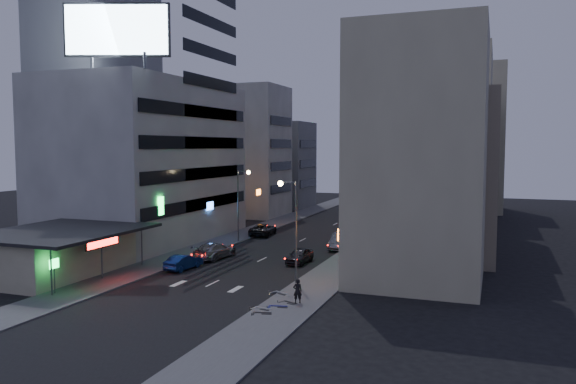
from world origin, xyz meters
The scene contains 29 objects.
ground centered at (0.00, 0.00, 0.00)m, with size 180.00×180.00×0.00m, color black.
sidewalk_left centered at (-8.00, 30.00, 0.06)m, with size 4.00×120.00×0.12m, color #4C4C4F.
sidewalk_right centered at (8.00, 30.00, 0.06)m, with size 4.00×120.00×0.12m, color #4C4C4F.
food_court centered at (-13.90, 2.00, 1.98)m, with size 11.00×13.00×3.88m.
white_building centered at (-17.00, 20.00, 9.00)m, with size 14.00×24.00×18.00m, color silver.
grey_tower centered at (-26.00, 23.00, 17.00)m, with size 10.00×14.00×34.00m, color slate.
shophouse_near centered at (15.00, 10.50, 10.00)m, with size 10.00×11.00×20.00m, color beige.
shophouse_mid centered at (15.50, 22.00, 8.00)m, with size 11.00×12.00×16.00m, color gray.
shophouse_far centered at (15.00, 35.00, 11.00)m, with size 10.00×14.00×22.00m, color beige.
far_left_a centered at (-15.50, 45.00, 10.00)m, with size 11.00×10.00×20.00m, color silver.
far_left_b centered at (-16.00, 58.00, 7.50)m, with size 12.00×10.00×15.00m, color slate.
far_right_a centered at (15.50, 50.00, 9.00)m, with size 11.00×12.00×18.00m, color gray.
far_right_b centered at (16.00, 64.00, 12.00)m, with size 12.00×12.00×24.00m, color beige.
billboard centered at (-12.99, 9.97, 21.66)m, with size 9.52×3.75×6.20m.
street_lamp_right_near centered at (5.90, 6.00, 5.36)m, with size 1.60×0.44×8.02m.
street_lamp_left centered at (-5.90, 22.00, 5.36)m, with size 1.60×0.44×8.02m.
street_lamp_right_far centered at (5.90, 40.00, 5.36)m, with size 1.60×0.44×8.02m.
parked_car_right_near centered at (3.93, 13.70, 0.70)m, with size 1.65×4.11×1.40m, color #27262C.
parked_car_right_mid centered at (5.60, 21.90, 0.80)m, with size 1.70×4.87×1.60m, color gray.
parked_car_left centered at (-5.60, 27.48, 0.73)m, with size 2.41×5.23×1.45m, color black.
parked_car_right_far centered at (4.24, 39.49, 0.66)m, with size 1.84×4.54×1.32m, color #9FA3A7.
road_car_blue centered at (-4.78, 7.63, 0.66)m, with size 1.40×4.02×1.32m, color navy.
road_car_silver centered at (-4.50, 12.92, 0.78)m, with size 2.18×5.35×1.55m, color #AAABB2.
person centered at (8.29, 0.72, 0.96)m, with size 0.61×0.40×1.68m, color black.
scooter_black_a centered at (7.47, -1.91, 0.68)m, with size 1.83×0.61×1.12m, color black, non-canonical shape.
scooter_silver_a centered at (7.17, -1.23, 0.68)m, with size 1.83×0.61×1.12m, color #BABEC3, non-canonical shape.
scooter_blue centered at (7.95, -0.19, 0.70)m, with size 1.91×0.64×1.17m, color navy, non-canonical shape.
scooter_black_b centered at (8.37, 0.58, 0.67)m, with size 1.79×0.60×1.09m, color black, non-canonical shape.
scooter_silver_b centered at (6.94, 2.69, 0.71)m, with size 1.93×0.64×1.18m, color #B4B8BC, non-canonical shape.
Camera 1 is at (20.77, -34.76, 10.83)m, focal length 35.00 mm.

